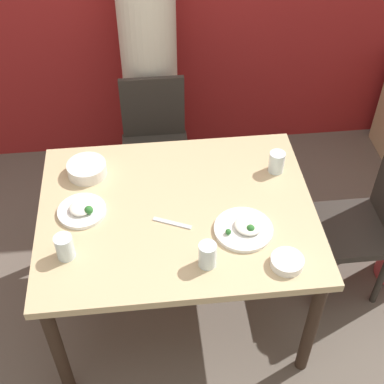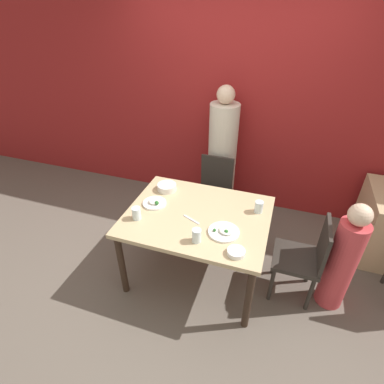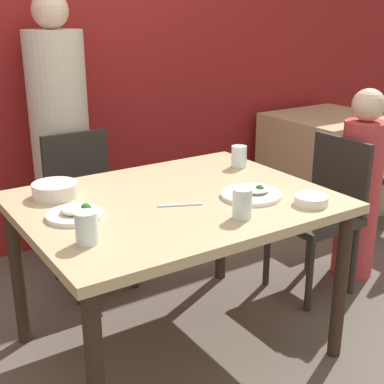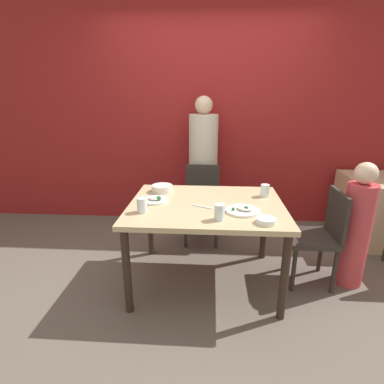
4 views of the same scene
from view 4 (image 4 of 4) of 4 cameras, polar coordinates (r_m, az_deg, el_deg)
ground_plane at (r=2.82m, az=2.52°, el=-16.40°), size 10.00×10.00×0.00m
wall_back at (r=3.77m, az=3.36°, el=14.37°), size 10.00×0.06×2.70m
dining_table at (r=2.50m, az=2.73°, el=-3.93°), size 1.27×1.00×0.74m
chair_adult_spot at (r=3.35m, az=1.89°, el=-1.60°), size 0.40×0.40×0.84m
chair_child_spot at (r=2.80m, az=23.09°, el=-7.29°), size 0.40×0.40×0.84m
person_adult at (r=3.61m, az=2.12°, el=4.22°), size 0.34×0.34×1.58m
person_child at (r=2.89m, az=28.71°, el=-6.30°), size 0.23×0.23×1.09m
bowl_curry at (r=2.77m, az=-5.70°, el=0.73°), size 0.19×0.19×0.06m
plate_rice_adult at (r=2.53m, az=-7.00°, el=-1.42°), size 0.22×0.22×0.06m
plate_rice_child at (r=2.33m, az=9.73°, el=-3.36°), size 0.26×0.26×0.06m
bowl_rice_small at (r=2.16m, az=13.96°, el=-5.28°), size 0.14×0.14×0.04m
glass_water_tall at (r=2.70m, az=13.71°, el=0.28°), size 0.08×0.08×0.11m
glass_water_short at (r=2.15m, az=5.22°, el=-3.85°), size 0.08×0.08×0.12m
glass_water_center at (r=2.30m, az=-9.50°, el=-2.49°), size 0.08×0.08×0.11m
fork_steel at (r=2.39m, az=2.04°, el=-2.84°), size 0.17×0.09×0.01m
background_table at (r=3.98m, az=32.32°, el=-2.86°), size 0.79×0.78×0.72m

